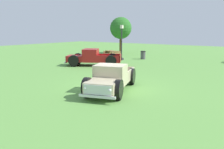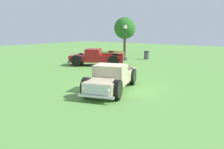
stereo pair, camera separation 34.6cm
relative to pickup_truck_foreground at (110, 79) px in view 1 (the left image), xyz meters
name	(u,v)px [view 1 (the left image)]	position (x,y,z in m)	size (l,w,h in m)	color
ground_plane	(115,85)	(-0.60, 1.33, -0.71)	(80.00, 80.00, 0.00)	#5B9342
pickup_truck_foreground	(110,79)	(0.00, 0.00, 0.00)	(3.20, 5.16, 1.49)	#C6B793
pickup_truck_behind_left	(90,58)	(-6.95, 6.47, 0.04)	(5.38, 4.13, 1.58)	maroon
lamp_post_near	(122,42)	(-6.65, 11.53, 1.35)	(0.36, 0.36, 3.93)	#2D2D33
picnic_table	(112,53)	(-9.27, 13.36, -0.22)	(2.13, 1.91, 0.78)	olive
trash_can	(143,55)	(-5.07, 13.68, -0.23)	(0.59, 0.59, 0.95)	#4C4C51
oak_tree_east	(121,28)	(-10.87, 17.87, 2.88)	(3.10, 3.10, 5.17)	brown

